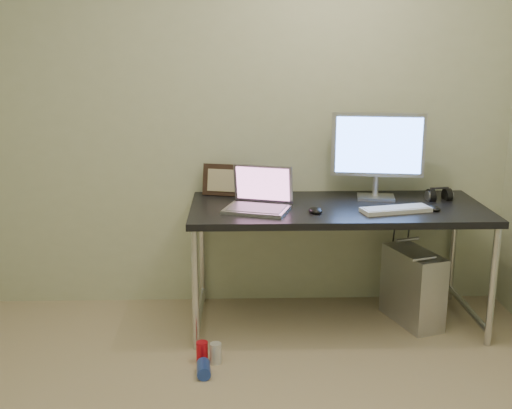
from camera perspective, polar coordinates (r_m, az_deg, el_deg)
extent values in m
cube|color=beige|center=(4.11, -1.58, 7.95)|extent=(3.50, 0.02, 2.50)
cube|color=black|center=(3.87, 7.27, -0.39)|extent=(1.76, 0.77, 0.04)
cylinder|color=silver|center=(3.62, -5.43, -7.63)|extent=(0.04, 0.04, 0.71)
cylinder|color=silver|center=(4.27, -4.84, -4.17)|extent=(0.04, 0.04, 0.71)
cylinder|color=silver|center=(3.89, 20.29, -6.92)|extent=(0.04, 0.04, 0.71)
cylinder|color=silver|center=(4.50, 17.09, -3.81)|extent=(0.04, 0.04, 0.71)
cylinder|color=silver|center=(4.05, -5.02, -9.42)|extent=(0.04, 0.69, 0.04)
cylinder|color=silver|center=(4.29, 18.28, -8.73)|extent=(0.04, 0.69, 0.04)
cube|color=#BBBBC0|center=(4.11, 13.75, -7.13)|extent=(0.33, 0.48, 0.46)
cylinder|color=silver|center=(3.86, 14.68, -4.67)|extent=(0.16, 0.07, 0.02)
cylinder|color=silver|center=(4.20, 13.30, -3.05)|extent=(0.16, 0.07, 0.02)
cylinder|color=black|center=(4.36, 12.07, -3.42)|extent=(0.01, 0.16, 0.69)
cylinder|color=black|center=(4.37, 13.26, -3.73)|extent=(0.02, 0.11, 0.71)
cylinder|color=red|center=(3.60, -4.81, -12.93)|extent=(0.08, 0.08, 0.12)
cylinder|color=silver|center=(3.59, -3.59, -13.05)|extent=(0.07, 0.07, 0.12)
cylinder|color=#2440A8|center=(3.48, -4.68, -14.38)|extent=(0.08, 0.14, 0.07)
cube|color=silver|center=(3.71, 0.05, -0.45)|extent=(0.42, 0.35, 0.02)
cube|color=gray|center=(3.71, 0.05, -0.28)|extent=(0.36, 0.30, 0.00)
cube|color=gray|center=(3.81, 0.63, 1.86)|extent=(0.36, 0.16, 0.23)
cube|color=#894D73|center=(3.80, 0.64, 1.84)|extent=(0.32, 0.13, 0.20)
cube|color=silver|center=(4.08, 10.60, 0.64)|extent=(0.25, 0.20, 0.02)
cylinder|color=silver|center=(4.08, 10.58, 1.67)|extent=(0.04, 0.04, 0.12)
cube|color=silver|center=(4.02, 10.78, 5.24)|extent=(0.57, 0.13, 0.39)
cube|color=#5084FA|center=(4.00, 10.85, 5.18)|extent=(0.51, 0.09, 0.34)
cube|color=silver|center=(3.78, 12.32, -0.45)|extent=(0.42, 0.22, 0.02)
ellipsoid|color=black|center=(3.87, 15.53, -0.22)|extent=(0.09, 0.12, 0.04)
ellipsoid|color=black|center=(3.70, 5.30, -0.39)|extent=(0.09, 0.13, 0.04)
cylinder|color=black|center=(4.11, 15.22, 0.73)|extent=(0.05, 0.10, 0.09)
cylinder|color=black|center=(4.14, 16.67, 0.74)|extent=(0.05, 0.10, 0.09)
cube|color=black|center=(4.11, 16.00, 1.40)|extent=(0.12, 0.03, 0.01)
cube|color=black|center=(4.08, -3.02, 2.20)|extent=(0.26, 0.13, 0.20)
cylinder|color=silver|center=(4.07, 1.21, 1.40)|extent=(0.01, 0.01, 0.09)
cylinder|color=silver|center=(4.06, 1.22, 2.16)|extent=(0.04, 0.03, 0.04)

